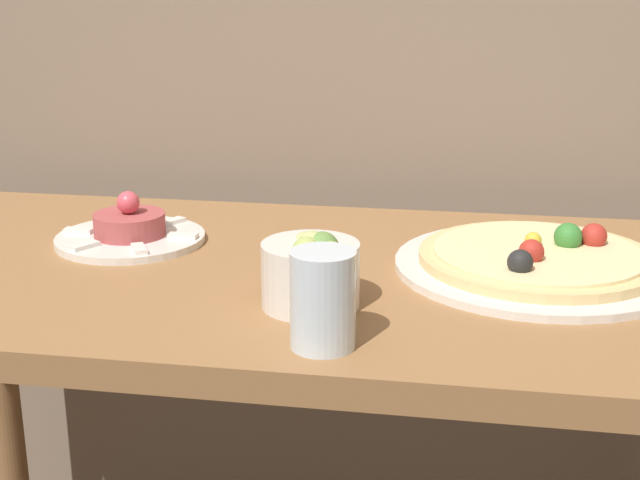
{
  "coord_description": "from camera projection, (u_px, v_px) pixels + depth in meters",
  "views": [
    {
      "loc": [
        0.22,
        -0.75,
        1.12
      ],
      "look_at": [
        0.05,
        0.29,
        0.79
      ],
      "focal_mm": 50.0,
      "sensor_mm": 36.0,
      "label": 1
    }
  ],
  "objects": [
    {
      "name": "dining_table",
      "position": [
        286.0,
        356.0,
        1.17
      ],
      "size": [
        1.24,
        0.6,
        0.75
      ],
      "color": "olive",
      "rests_on": "ground_plane"
    },
    {
      "name": "pizza_plate",
      "position": [
        539.0,
        260.0,
        1.11
      ],
      "size": [
        0.36,
        0.36,
        0.06
      ],
      "color": "silver",
      "rests_on": "dining_table"
    },
    {
      "name": "drinking_glass",
      "position": [
        323.0,
        300.0,
        0.88
      ],
      "size": [
        0.07,
        0.07,
        0.1
      ],
      "color": "silver",
      "rests_on": "dining_table"
    },
    {
      "name": "tartare_plate",
      "position": [
        130.0,
        232.0,
        1.23
      ],
      "size": [
        0.2,
        0.2,
        0.07
      ],
      "color": "silver",
      "rests_on": "dining_table"
    },
    {
      "name": "small_bowl",
      "position": [
        311.0,
        270.0,
        0.99
      ],
      "size": [
        0.11,
        0.11,
        0.09
      ],
      "color": "silver",
      "rests_on": "dining_table"
    }
  ]
}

